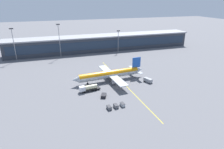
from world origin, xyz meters
The scene contains 13 objects.
ground_plane centered at (0.00, 0.00, 0.00)m, with size 700.00×700.00×0.00m, color slate.
apron_lead_in_line centered at (4.49, 2.00, 0.00)m, with size 0.30×80.00×0.01m, color yellow.
terminal_building centered at (14.09, 78.06, 6.76)m, with size 166.30×17.83×13.48m.
main_airliner centered at (-1.74, 7.75, 3.96)m, with size 43.46×34.37×11.99m.
fuel_tanker centered at (-16.10, -1.79, 1.75)m, with size 11.04×3.90×3.25m.
pushback_tug centered at (-10.45, -10.22, 0.85)m, with size 3.63×4.40×1.40m.
crew_van centered at (18.23, -1.06, 1.31)m, with size 3.83×5.42×2.30m.
baggage_cart_0 centered at (-11.25, -21.54, 0.78)m, with size 1.85×2.79×1.48m.
baggage_cart_1 centered at (-8.07, -21.22, 0.78)m, with size 1.85×2.79×1.48m.
baggage_cart_2 centered at (-4.89, -20.90, 0.78)m, with size 1.85×2.79×1.48m.
apron_light_mast_0 centered at (-57.06, 66.10, 14.21)m, with size 2.80×0.50×24.42m.
apron_light_mast_1 centered at (-24.46, 66.10, 15.12)m, with size 2.80×0.50×26.17m.
apron_light_mast_2 centered at (24.46, 66.10, 11.33)m, with size 2.80×0.50×18.89m.
Camera 1 is at (-32.56, -90.45, 44.31)m, focal length 31.22 mm.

